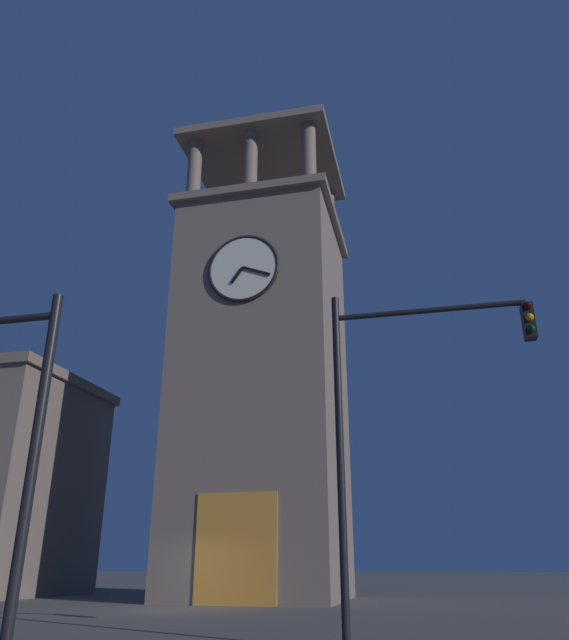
% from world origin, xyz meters
% --- Properties ---
extents(ground_plane, '(200.00, 200.00, 0.00)m').
position_xyz_m(ground_plane, '(0.00, 0.00, 0.00)').
color(ground_plane, '#56544F').
extents(clocktower, '(7.69, 7.86, 25.16)m').
position_xyz_m(clocktower, '(-1.44, -5.81, 9.48)').
color(clocktower, '#75665B').
rests_on(clocktower, ground_plane).
extents(traffic_signal_near, '(4.10, 0.41, 6.88)m').
position_xyz_m(traffic_signal_near, '(-8.24, 8.93, 4.54)').
color(traffic_signal_near, black).
rests_on(traffic_signal_near, ground_plane).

